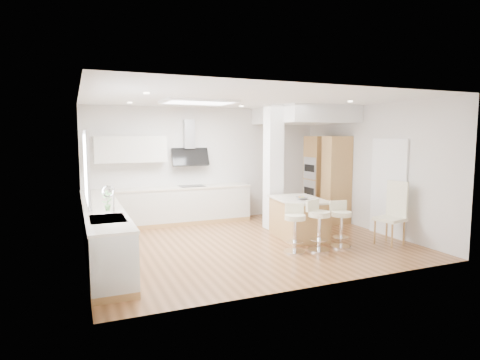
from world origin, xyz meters
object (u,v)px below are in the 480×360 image
peninsula (299,218)px  bar_stool_c (341,222)px  bar_stool_b (318,222)px  dining_chair (393,210)px  bar_stool_a (295,225)px

peninsula → bar_stool_c: size_ratio=1.65×
bar_stool_b → dining_chair: 1.64m
bar_stool_a → bar_stool_c: size_ratio=1.01×
bar_stool_b → peninsula: bearing=57.8°
bar_stool_c → dining_chair: dining_chair is taller
bar_stool_b → dining_chair: size_ratio=0.76×
peninsula → dining_chair: (1.47, -1.12, 0.24)m
peninsula → bar_stool_b: size_ratio=1.54×
bar_stool_b → bar_stool_c: bar_stool_b is taller
bar_stool_a → bar_stool_b: bar_stool_b is taller
dining_chair → bar_stool_b: bearing=162.2°
peninsula → dining_chair: dining_chair is taller
bar_stool_b → bar_stool_c: (0.53, 0.04, -0.04)m
peninsula → bar_stool_a: peninsula is taller
peninsula → bar_stool_c: (0.37, -0.92, 0.07)m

